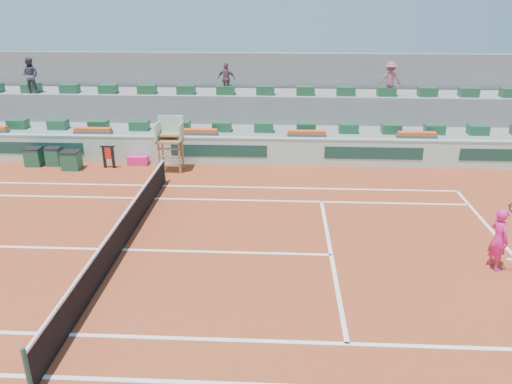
% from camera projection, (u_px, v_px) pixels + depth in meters
% --- Properties ---
extents(ground, '(90.00, 90.00, 0.00)m').
position_uv_depth(ground, '(122.00, 250.00, 15.35)').
color(ground, '#92381C').
rests_on(ground, ground).
extents(seating_tier_lower, '(36.00, 4.00, 1.20)m').
position_uv_depth(seating_tier_lower, '(185.00, 137.00, 25.04)').
color(seating_tier_lower, gray).
rests_on(seating_tier_lower, ground).
extents(seating_tier_upper, '(36.00, 2.40, 2.60)m').
position_uv_depth(seating_tier_upper, '(190.00, 116.00, 26.27)').
color(seating_tier_upper, gray).
rests_on(seating_tier_upper, ground).
extents(stadium_back_wall, '(36.00, 0.40, 4.40)m').
position_uv_depth(stadium_back_wall, '(194.00, 94.00, 27.42)').
color(stadium_back_wall, gray).
rests_on(stadium_back_wall, ground).
extents(player_bag, '(0.92, 0.41, 0.41)m').
position_uv_depth(player_bag, '(138.00, 160.00, 22.86)').
color(player_bag, '#F92084').
rests_on(player_bag, ground).
extents(spectator_left, '(0.87, 0.68, 1.78)m').
position_uv_depth(spectator_left, '(30.00, 75.00, 25.13)').
color(spectator_left, '#454650').
rests_on(spectator_left, seating_tier_upper).
extents(spectator_mid, '(0.97, 0.59, 1.55)m').
position_uv_depth(spectator_mid, '(227.00, 79.00, 24.83)').
color(spectator_mid, '#6A4651').
rests_on(spectator_mid, seating_tier_upper).
extents(spectator_right, '(1.13, 0.71, 1.67)m').
position_uv_depth(spectator_right, '(390.00, 79.00, 24.35)').
color(spectator_right, '#A0505F').
rests_on(spectator_right, seating_tier_upper).
extents(court_lines, '(23.89, 11.09, 0.01)m').
position_uv_depth(court_lines, '(122.00, 250.00, 15.34)').
color(court_lines, white).
rests_on(court_lines, ground).
extents(tennis_net, '(0.10, 11.97, 1.10)m').
position_uv_depth(tennis_net, '(121.00, 234.00, 15.15)').
color(tennis_net, black).
rests_on(tennis_net, ground).
extents(advertising_hoarding, '(36.00, 0.34, 1.26)m').
position_uv_depth(advertising_hoarding, '(177.00, 150.00, 22.99)').
color(advertising_hoarding, '#A8D3BB').
rests_on(advertising_hoarding, ground).
extents(umpire_chair, '(1.10, 0.90, 2.40)m').
position_uv_depth(umpire_chair, '(170.00, 136.00, 21.72)').
color(umpire_chair, '#99663A').
rests_on(umpire_chair, ground).
extents(seat_row_lower, '(32.90, 0.60, 0.44)m').
position_uv_depth(seat_row_lower, '(181.00, 126.00, 23.90)').
color(seat_row_lower, '#1B5131').
rests_on(seat_row_lower, seating_tier_lower).
extents(seat_row_upper, '(32.90, 0.60, 0.44)m').
position_uv_depth(seat_row_upper, '(186.00, 89.00, 25.15)').
color(seat_row_upper, '#1B5131').
rests_on(seat_row_upper, seating_tier_upper).
extents(flower_planters, '(26.80, 0.36, 0.28)m').
position_uv_depth(flower_planters, '(146.00, 132.00, 23.27)').
color(flower_planters, '#515151').
rests_on(flower_planters, seating_tier_lower).
extents(drink_cooler_a, '(0.81, 0.70, 0.84)m').
position_uv_depth(drink_cooler_a, '(71.00, 160.00, 22.21)').
color(drink_cooler_a, '#1A4E36').
rests_on(drink_cooler_a, ground).
extents(drink_cooler_b, '(0.66, 0.57, 0.84)m').
position_uv_depth(drink_cooler_b, '(54.00, 156.00, 22.73)').
color(drink_cooler_b, '#1A4E36').
rests_on(drink_cooler_b, ground).
extents(drink_cooler_c, '(0.74, 0.64, 0.84)m').
position_uv_depth(drink_cooler_c, '(34.00, 157.00, 22.69)').
color(drink_cooler_c, '#1A4E36').
rests_on(drink_cooler_c, ground).
extents(towel_rack, '(0.65, 0.11, 1.03)m').
position_uv_depth(towel_rack, '(108.00, 155.00, 22.31)').
color(towel_rack, black).
rests_on(towel_rack, ground).
extents(tennis_player, '(0.59, 0.94, 2.28)m').
position_uv_depth(tennis_player, '(499.00, 239.00, 14.01)').
color(tennis_player, '#F92084').
rests_on(tennis_player, ground).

